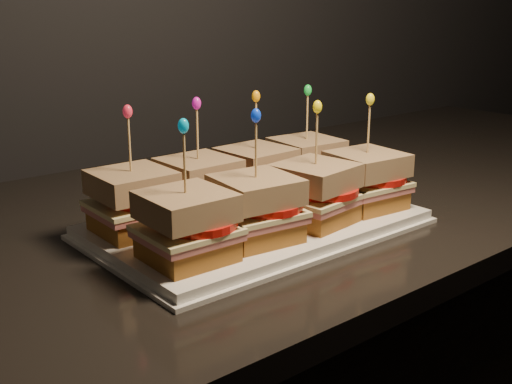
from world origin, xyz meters
TOP-DOWN VIEW (x-y plane):
  - granite_slab at (-0.52, 1.64)m, footprint 2.64×0.73m
  - platter at (-0.34, 1.53)m, footprint 0.43×0.26m
  - platter_rim at (-0.34, 1.53)m, footprint 0.44×0.28m
  - sandwich_0_bread_bot at (-0.49, 1.59)m, footprint 0.09×0.09m
  - sandwich_0_ham at (-0.49, 1.59)m, footprint 0.10×0.10m
  - sandwich_0_cheese at (-0.49, 1.59)m, footprint 0.10×0.10m
  - sandwich_0_tomato at (-0.48, 1.59)m, footprint 0.09×0.09m
  - sandwich_0_bread_top at (-0.49, 1.59)m, footprint 0.09×0.09m
  - sandwich_0_pick at (-0.49, 1.59)m, footprint 0.00×0.00m
  - sandwich_0_frill at (-0.49, 1.59)m, footprint 0.01×0.01m
  - sandwich_1_bread_bot at (-0.39, 1.59)m, footprint 0.09×0.09m
  - sandwich_1_ham at (-0.39, 1.59)m, footprint 0.10×0.10m
  - sandwich_1_cheese at (-0.39, 1.59)m, footprint 0.10×0.10m
  - sandwich_1_tomato at (-0.38, 1.59)m, footprint 0.09×0.09m
  - sandwich_1_bread_top at (-0.39, 1.59)m, footprint 0.09×0.09m
  - sandwich_1_pick at (-0.39, 1.59)m, footprint 0.00×0.00m
  - sandwich_1_frill at (-0.39, 1.59)m, footprint 0.01×0.01m
  - sandwich_2_bread_bot at (-0.29, 1.59)m, footprint 0.09×0.09m
  - sandwich_2_ham at (-0.29, 1.59)m, footprint 0.10×0.10m
  - sandwich_2_cheese at (-0.29, 1.59)m, footprint 0.10×0.10m
  - sandwich_2_tomato at (-0.28, 1.59)m, footprint 0.09×0.09m
  - sandwich_2_bread_top at (-0.29, 1.59)m, footprint 0.10×0.10m
  - sandwich_2_pick at (-0.29, 1.59)m, footprint 0.00×0.00m
  - sandwich_2_frill at (-0.29, 1.59)m, footprint 0.01×0.01m
  - sandwich_3_bread_bot at (-0.19, 1.59)m, footprint 0.10×0.10m
  - sandwich_3_ham at (-0.19, 1.59)m, footprint 0.11×0.10m
  - sandwich_3_cheese at (-0.19, 1.59)m, footprint 0.11×0.11m
  - sandwich_3_tomato at (-0.18, 1.59)m, footprint 0.09×0.09m
  - sandwich_3_bread_top at (-0.19, 1.59)m, footprint 0.10×0.10m
  - sandwich_3_pick at (-0.19, 1.59)m, footprint 0.00×0.00m
  - sandwich_3_frill at (-0.19, 1.59)m, footprint 0.01×0.01m
  - sandwich_4_bread_bot at (-0.49, 1.47)m, footprint 0.09×0.09m
  - sandwich_4_ham at (-0.49, 1.47)m, footprint 0.10×0.10m
  - sandwich_4_cheese at (-0.49, 1.47)m, footprint 0.10×0.10m
  - sandwich_4_tomato at (-0.48, 1.46)m, footprint 0.09×0.09m
  - sandwich_4_bread_top at (-0.49, 1.47)m, footprint 0.09×0.09m
  - sandwich_4_pick at (-0.49, 1.47)m, footprint 0.00×0.00m
  - sandwich_4_frill at (-0.49, 1.47)m, footprint 0.01×0.01m
  - sandwich_5_bread_bot at (-0.39, 1.47)m, footprint 0.10×0.10m
  - sandwich_5_ham at (-0.39, 1.47)m, footprint 0.11×0.11m
  - sandwich_5_cheese at (-0.39, 1.47)m, footprint 0.11×0.11m
  - sandwich_5_tomato at (-0.38, 1.46)m, footprint 0.09×0.09m
  - sandwich_5_bread_top at (-0.39, 1.47)m, footprint 0.10×0.10m
  - sandwich_5_pick at (-0.39, 1.47)m, footprint 0.00×0.00m
  - sandwich_5_frill at (-0.39, 1.47)m, footprint 0.01×0.01m
  - sandwich_6_bread_bot at (-0.29, 1.47)m, footprint 0.10×0.10m
  - sandwich_6_ham at (-0.29, 1.47)m, footprint 0.11×0.11m
  - sandwich_6_cheese at (-0.29, 1.47)m, footprint 0.11×0.11m
  - sandwich_6_tomato at (-0.28, 1.46)m, footprint 0.09×0.09m
  - sandwich_6_bread_top at (-0.29, 1.47)m, footprint 0.10×0.10m
  - sandwich_6_pick at (-0.29, 1.47)m, footprint 0.00×0.00m
  - sandwich_6_frill at (-0.29, 1.47)m, footprint 0.01×0.01m
  - sandwich_7_bread_bot at (-0.19, 1.47)m, footprint 0.10×0.10m
  - sandwich_7_ham at (-0.19, 1.47)m, footprint 0.11×0.10m
  - sandwich_7_cheese at (-0.19, 1.47)m, footprint 0.11×0.11m
  - sandwich_7_tomato at (-0.18, 1.46)m, footprint 0.09×0.09m
  - sandwich_7_bread_top at (-0.19, 1.47)m, footprint 0.10×0.10m
  - sandwich_7_pick at (-0.19, 1.47)m, footprint 0.00×0.00m
  - sandwich_7_frill at (-0.19, 1.47)m, footprint 0.01×0.01m

SIDE VIEW (x-z plane):
  - granite_slab at x=-0.52m, z-range 0.85..0.88m
  - platter_rim at x=-0.34m, z-range 0.88..0.89m
  - platter at x=-0.34m, z-range 0.88..0.90m
  - sandwich_0_bread_bot at x=-0.49m, z-range 0.90..0.92m
  - sandwich_1_bread_bot at x=-0.39m, z-range 0.90..0.92m
  - sandwich_2_bread_bot at x=-0.29m, z-range 0.90..0.92m
  - sandwich_3_bread_bot at x=-0.19m, z-range 0.90..0.92m
  - sandwich_4_bread_bot at x=-0.49m, z-range 0.90..0.92m
  - sandwich_5_bread_bot at x=-0.39m, z-range 0.90..0.92m
  - sandwich_6_bread_bot at x=-0.29m, z-range 0.90..0.92m
  - sandwich_7_bread_bot at x=-0.19m, z-range 0.90..0.92m
  - sandwich_0_ham at x=-0.49m, z-range 0.92..0.93m
  - sandwich_1_ham at x=-0.39m, z-range 0.92..0.93m
  - sandwich_2_ham at x=-0.29m, z-range 0.92..0.93m
  - sandwich_3_ham at x=-0.19m, z-range 0.92..0.93m
  - sandwich_4_ham at x=-0.49m, z-range 0.92..0.93m
  - sandwich_5_ham at x=-0.39m, z-range 0.92..0.93m
  - sandwich_6_ham at x=-0.29m, z-range 0.92..0.93m
  - sandwich_7_ham at x=-0.19m, z-range 0.92..0.93m
  - sandwich_0_cheese at x=-0.49m, z-range 0.93..0.94m
  - sandwich_1_cheese at x=-0.39m, z-range 0.93..0.94m
  - sandwich_2_cheese at x=-0.29m, z-range 0.93..0.94m
  - sandwich_3_cheese at x=-0.19m, z-range 0.93..0.94m
  - sandwich_4_cheese at x=-0.49m, z-range 0.93..0.94m
  - sandwich_5_cheese at x=-0.39m, z-range 0.93..0.94m
  - sandwich_6_cheese at x=-0.29m, z-range 0.93..0.94m
  - sandwich_7_cheese at x=-0.19m, z-range 0.93..0.94m
  - sandwich_0_tomato at x=-0.48m, z-range 0.94..0.95m
  - sandwich_1_tomato at x=-0.38m, z-range 0.94..0.95m
  - sandwich_2_tomato at x=-0.28m, z-range 0.94..0.95m
  - sandwich_3_tomato at x=-0.18m, z-range 0.94..0.95m
  - sandwich_4_tomato at x=-0.48m, z-range 0.94..0.95m
  - sandwich_5_tomato at x=-0.38m, z-range 0.94..0.95m
  - sandwich_6_tomato at x=-0.28m, z-range 0.94..0.95m
  - sandwich_7_tomato at x=-0.18m, z-range 0.94..0.95m
  - sandwich_0_bread_top at x=-0.49m, z-range 0.95..0.98m
  - sandwich_1_bread_top at x=-0.39m, z-range 0.95..0.98m
  - sandwich_2_bread_top at x=-0.29m, z-range 0.95..0.98m
  - sandwich_3_bread_top at x=-0.19m, z-range 0.95..0.98m
  - sandwich_4_bread_top at x=-0.49m, z-range 0.95..0.98m
  - sandwich_5_bread_top at x=-0.39m, z-range 0.95..0.98m
  - sandwich_6_bread_top at x=-0.29m, z-range 0.95..0.98m
  - sandwich_7_bread_top at x=-0.19m, z-range 0.95..0.98m
  - sandwich_0_pick at x=-0.49m, z-range 0.96..1.05m
  - sandwich_1_pick at x=-0.39m, z-range 0.96..1.05m
  - sandwich_2_pick at x=-0.29m, z-range 0.96..1.05m
  - sandwich_3_pick at x=-0.19m, z-range 0.96..1.05m
  - sandwich_4_pick at x=-0.49m, z-range 0.96..1.05m
  - sandwich_5_pick at x=-0.39m, z-range 0.96..1.05m
  - sandwich_6_pick at x=-0.29m, z-range 0.96..1.05m
  - sandwich_7_pick at x=-0.19m, z-range 0.96..1.05m
  - sandwich_0_frill at x=-0.49m, z-range 1.04..1.06m
  - sandwich_1_frill at x=-0.39m, z-range 1.04..1.06m
  - sandwich_2_frill at x=-0.29m, z-range 1.04..1.06m
  - sandwich_3_frill at x=-0.19m, z-range 1.04..1.06m
  - sandwich_4_frill at x=-0.49m, z-range 1.04..1.06m
  - sandwich_5_frill at x=-0.39m, z-range 1.04..1.06m
  - sandwich_6_frill at x=-0.29m, z-range 1.04..1.06m
  - sandwich_7_frill at x=-0.19m, z-range 1.04..1.06m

